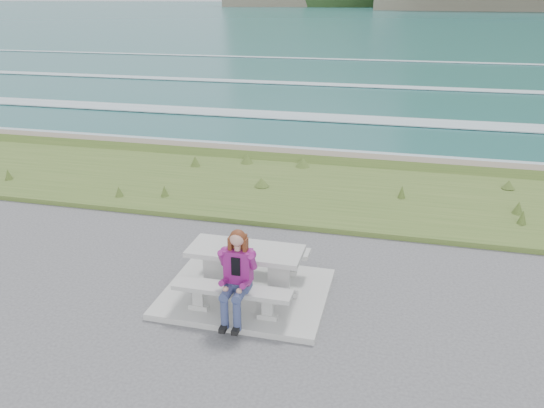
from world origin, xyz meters
name	(u,v)px	position (x,y,z in m)	size (l,w,h in m)	color
concrete_slab	(246,293)	(0.00, 0.00, 0.05)	(2.60, 2.10, 0.10)	#AEAEA8
picnic_table	(246,258)	(0.00, 0.00, 0.68)	(1.80, 0.75, 0.75)	#AEAEA8
bench_landward	(232,293)	(0.00, -0.70, 0.45)	(1.80, 0.35, 0.45)	#AEAEA8
bench_seaward	(258,252)	(0.00, 0.70, 0.45)	(1.80, 0.35, 0.45)	#AEAEA8
grass_verge	(304,193)	(0.00, 5.00, 0.00)	(160.00, 4.50, 0.22)	#3C5A21
shore_drop	(322,160)	(0.00, 7.90, 0.00)	(160.00, 0.80, 2.20)	#6B6550
ocean	(366,109)	(0.00, 25.09, -1.74)	(1600.00, 1600.00, 0.09)	#205A5B
seated_woman	(236,289)	(0.10, -0.83, 0.61)	(0.39, 0.68, 1.38)	navy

